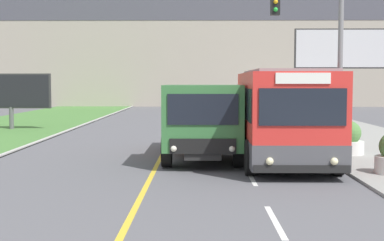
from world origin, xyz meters
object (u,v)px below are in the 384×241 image
at_px(traffic_light_mast, 320,45).
at_px(billboard_small, 11,92).
at_px(city_bus, 286,118).
at_px(planter_round_second, 349,140).
at_px(dump_truck, 202,123).
at_px(billboard_large, 341,52).

height_order(traffic_light_mast, billboard_small, traffic_light_mast).
height_order(city_bus, planter_round_second, city_bus).
xyz_separation_m(dump_truck, billboard_small, (-10.36, 11.62, 0.77)).
bearing_deg(traffic_light_mast, billboard_small, 139.45).
bearing_deg(dump_truck, billboard_large, 61.41).
height_order(dump_truck, billboard_small, billboard_small).
distance_m(city_bus, traffic_light_mast, 2.60).
bearing_deg(dump_truck, billboard_small, 131.72).
height_order(dump_truck, planter_round_second, dump_truck).
height_order(city_bus, billboard_small, billboard_small).
height_order(billboard_large, planter_round_second, billboard_large).
xyz_separation_m(dump_truck, traffic_light_mast, (3.68, -0.39, 2.47)).
bearing_deg(planter_round_second, dump_truck, -165.60).
bearing_deg(city_bus, planter_round_second, 42.00).
bearing_deg(dump_truck, planter_round_second, 14.40).
height_order(dump_truck, traffic_light_mast, traffic_light_mast).
bearing_deg(planter_round_second, city_bus, -138.00).
bearing_deg(billboard_large, billboard_small, -167.83).
bearing_deg(billboard_small, traffic_light_mast, -40.55).
relative_size(city_bus, traffic_light_mast, 0.93).
bearing_deg(billboard_small, billboard_large, 12.17).
distance_m(city_bus, planter_round_second, 3.60).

